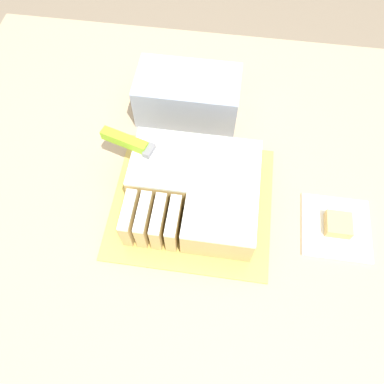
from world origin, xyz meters
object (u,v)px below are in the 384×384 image
object	(u,v)px
cake	(195,190)
storage_box	(188,96)
cake_board	(192,202)
brownie	(338,224)
knife	(141,147)

from	to	relation	value
cake	storage_box	world-z (taller)	storage_box
cake_board	storage_box	distance (m)	0.27
brownie	storage_box	xyz separation A→B (m)	(-0.36, 0.28, 0.04)
cake_board	cake	bearing A→B (deg)	43.10
cake_board	storage_box	world-z (taller)	storage_box
cake	storage_box	bearing A→B (deg)	101.67
knife	storage_box	size ratio (longest dim) A/B	1.19
brownie	storage_box	world-z (taller)	storage_box
storage_box	cake_board	bearing A→B (deg)	-79.82
brownie	cake_board	bearing A→B (deg)	176.78
cake	knife	xyz separation A→B (m)	(-0.12, 0.06, 0.05)
knife	storage_box	world-z (taller)	knife
storage_box	cake	bearing A→B (deg)	-78.33
brownie	knife	bearing A→B (deg)	169.38
knife	brownie	distance (m)	0.45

